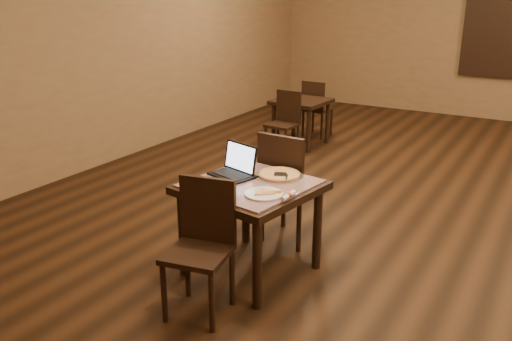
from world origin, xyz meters
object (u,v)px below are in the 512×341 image
Objects in this scene: tiled_table at (251,195)px; chair_main_far at (286,182)px; pizza_pan at (279,176)px; laptop at (236,167)px; other_table_b_chair_near at (285,119)px; other_table_b_chair_far at (316,106)px; other_table_b at (301,107)px; chair_main_near at (203,239)px.

tiled_table is 0.62m from chair_main_far.
tiled_table is 0.29m from pizza_pan.
pizza_pan is (0.12, -0.37, 0.19)m from chair_main_far.
laptop reaches higher than other_table_b_chair_near.
pizza_pan reaches higher than tiled_table.
chair_main_far reaches higher than laptop.
tiled_table is 2.60× the size of laptop.
laptop is 0.47× the size of other_table_b_chair_near.
other_table_b_chair_far reaches higher than tiled_table.
chair_main_far is at bearing 99.34° from tiled_table.
tiled_table is at bearing -116.57° from pizza_pan.
pizza_pan is at bearing -59.70° from other_table_b_chair_near.
laptop is at bearing -66.02° from other_table_b_chair_near.
pizza_pan is at bearing 38.74° from laptop.
other_table_b_chair_far is (-0.00, 0.50, -0.07)m from other_table_b.
chair_main_near is 1.27× the size of other_table_b.
other_table_b_chair_near is at bearing 98.24° from chair_main_near.
tiled_table is 1.39× the size of other_table_b.
chair_main_far is (-0.00, 0.61, -0.08)m from tiled_table.
tiled_table is at bearing -11.90° from laptop.
tiled_table is 0.28m from laptop.
other_table_b_chair_far is (-1.11, 3.95, -0.34)m from laptop.
other_table_b is (-1.29, 4.17, 0.02)m from chair_main_near.
chair_main_far is 1.18× the size of other_table_b_chair_near.
pizza_pan is at bearing 72.37° from tiled_table.
pizza_pan is (0.12, 0.24, 0.11)m from tiled_table.
chair_main_far is 2.52× the size of laptop.
chair_main_near is 0.94× the size of chair_main_far.
chair_main_near is at bearing -82.56° from tiled_table.
chair_main_near is at bearing -99.02° from pizza_pan.
laptop reaches higher than other_table_b_chair_far.
tiled_table is 1.22× the size of other_table_b_chair_near.
other_table_b is at bearing 113.30° from pizza_pan.
pizza_pan is at bearing 69.90° from chair_main_near.
other_table_b is 0.51m from other_table_b_chair_far.
other_table_b_chair_far is at bearing 110.55° from pizza_pan.
laptop is 0.35m from pizza_pan.
chair_main_near reaches higher than other_table_b_chair_near.
pizza_pan is 0.45× the size of other_table_b_chair_far.
pizza_pan is 3.61m from other_table_b.
other_table_b_chair_near is at bearing 93.97° from other_table_b_chair_far.
other_table_b_chair_near is (0.00, -0.50, -0.07)m from other_table_b.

